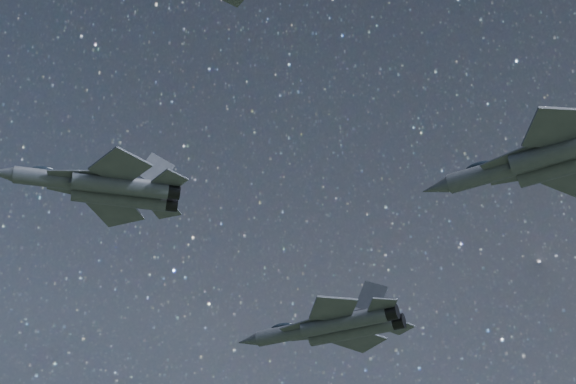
{
  "coord_description": "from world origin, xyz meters",
  "views": [
    {
      "loc": [
        6.24,
        -60.95,
        97.71
      ],
      "look_at": [
        2.03,
        -0.29,
        140.87
      ],
      "focal_mm": 60.0,
      "sensor_mm": 36.0,
      "label": 1
    }
  ],
  "objects": [
    {
      "name": "jet_lead",
      "position": [
        -13.09,
        1.45,
        143.33
      ],
      "size": [
        16.23,
        10.99,
        4.08
      ],
      "rotation": [
        0.0,
        0.0,
        0.27
      ],
      "color": "#363943"
    },
    {
      "name": "jet_left",
      "position": [
        4.94,
        21.66,
        140.48
      ],
      "size": [
        17.68,
        11.83,
        4.48
      ],
      "rotation": [
        0.0,
        0.0,
        -0.33
      ],
      "color": "#363943"
    },
    {
      "name": "jet_slot",
      "position": [
        22.16,
        -1.93,
        141.9
      ],
      "size": [
        17.77,
        11.69,
        4.56
      ],
      "rotation": [
        0.0,
        0.0,
        -0.41
      ],
      "color": "#363943"
    }
  ]
}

